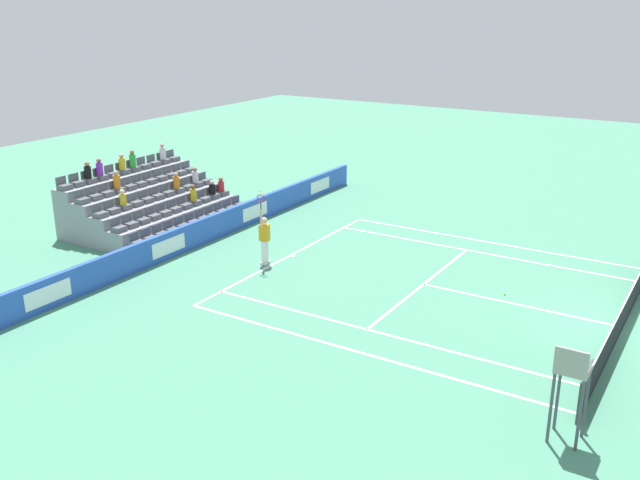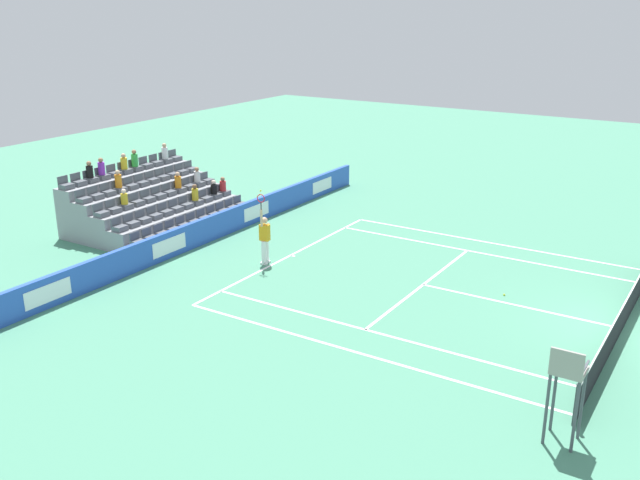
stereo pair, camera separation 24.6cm
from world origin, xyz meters
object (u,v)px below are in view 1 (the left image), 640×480
object	(u,v)px
tennis_player	(265,238)
loose_tennis_ball	(505,294)
umpire_chair	(571,380)
tennis_net	(625,312)

from	to	relation	value
tennis_player	loose_tennis_ball	distance (m)	8.66
tennis_player	umpire_chair	distance (m)	13.30
tennis_player	umpire_chair	world-z (taller)	tennis_player
tennis_net	umpire_chair	world-z (taller)	umpire_chair
tennis_player	umpire_chair	xyz separation A→B (m)	(5.55, 12.07, 0.53)
umpire_chair	loose_tennis_ball	world-z (taller)	umpire_chair
tennis_net	loose_tennis_ball	xyz separation A→B (m)	(-0.55, -3.76, -0.46)
umpire_chair	loose_tennis_ball	distance (m)	8.30
tennis_net	umpire_chair	xyz separation A→B (m)	(6.76, -0.11, 1.03)
tennis_net	loose_tennis_ball	size ratio (longest dim) A/B	176.03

